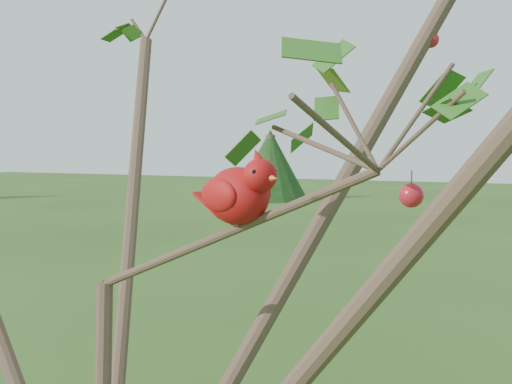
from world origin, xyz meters
TOP-DOWN VIEW (x-y plane):
  - crabapple_tree at (0.03, -0.02)m, footprint 2.35×2.05m
  - cardinal at (0.29, 0.07)m, footprint 0.22×0.15m
  - distant_trees at (-5.66, 23.18)m, footprint 41.01×14.07m

SIDE VIEW (x-z plane):
  - distant_trees at x=-5.66m, z-range -0.13..3.00m
  - crabapple_tree at x=0.03m, z-range 0.65..3.60m
  - cardinal at x=0.29m, z-range 2.08..2.23m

